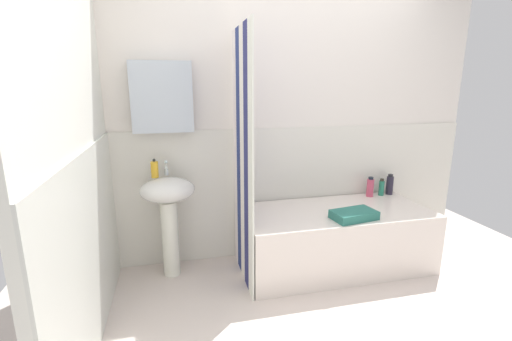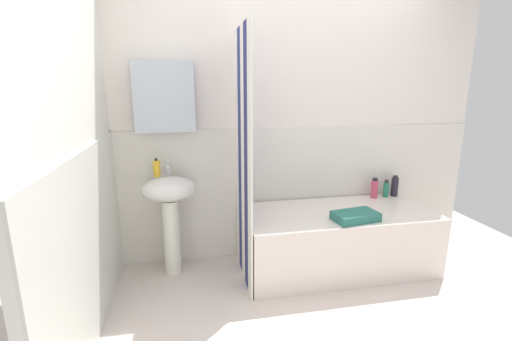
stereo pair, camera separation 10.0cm
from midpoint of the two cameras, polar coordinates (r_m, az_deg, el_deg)
The scene contains 12 objects.
ground_plane at distance 2.60m, azimuth 13.05°, elevation -24.61°, with size 4.80×5.60×0.04m, color beige.
wall_back_tiled at distance 3.23m, azimuth 3.12°, elevation 5.90°, with size 3.60×0.18×2.40m.
wall_left_tiled at distance 2.27m, azimuth -28.21°, elevation 0.41°, with size 0.07×1.81×2.40m.
sink at distance 2.99m, azimuth -14.94°, elevation -5.39°, with size 0.44×0.34×0.85m.
faucet at distance 2.99m, azimuth -15.25°, elevation 0.34°, with size 0.03×0.12×0.12m.
soap_dispenser at distance 2.95m, azimuth -17.01°, elevation 0.18°, with size 0.06×0.06×0.15m.
bathtub at distance 3.23m, azimuth 11.74°, elevation -10.61°, with size 1.62×0.74×0.52m, color silver.
shower_curtain at distance 2.75m, azimuth -3.21°, elevation 1.61°, with size 0.01×0.74×2.00m.
shampoo_bottle at distance 3.69m, azimuth 20.07°, elevation -2.19°, with size 0.07×0.07×0.20m.
lotion_bottle at distance 3.63m, azimuth 18.87°, elevation -2.63°, with size 0.05×0.05×0.17m.
body_wash_bottle at distance 3.56m, azimuth 17.21°, elevation -2.60°, with size 0.07×0.07×0.19m.
towel_folded at distance 2.95m, azimuth 14.61°, elevation -6.95°, with size 0.35×0.21×0.07m, color #2B6C5F.
Camera 1 is at (-1.03, -1.79, 1.58)m, focal length 24.75 mm.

